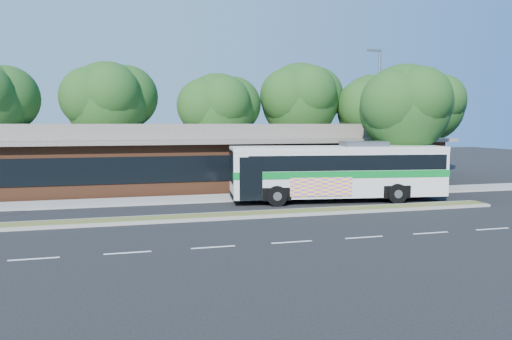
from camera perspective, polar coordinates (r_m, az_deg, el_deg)
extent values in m
plane|color=black|center=(23.71, 0.10, -5.52)|extent=(120.00, 120.00, 0.00)
cube|color=#475122|center=(24.26, -0.28, -5.09)|extent=(26.00, 1.10, 0.15)
cube|color=gray|center=(29.83, -3.15, -3.17)|extent=(44.00, 2.60, 0.12)
cube|color=#5B301C|center=(36.10, -5.35, 0.75)|extent=(32.00, 10.00, 3.20)
cube|color=#686058|center=(36.01, -5.37, 3.48)|extent=(33.20, 11.20, 0.24)
cube|color=#686058|center=(35.99, -5.38, 4.48)|extent=(30.00, 8.00, 1.00)
cube|color=black|center=(31.17, -3.76, 0.22)|extent=(30.00, 0.06, 1.60)
cylinder|color=slate|center=(32.52, 13.82, 5.23)|extent=(0.16, 0.16, 9.00)
cube|color=slate|center=(32.65, 13.36, 13.17)|extent=(0.90, 0.18, 0.14)
sphere|color=#164218|center=(38.68, -26.67, 7.32)|extent=(4.52, 4.52, 4.52)
cylinder|color=black|center=(38.54, -16.44, 1.58)|extent=(0.44, 0.44, 4.20)
sphere|color=#164218|center=(38.50, -16.59, 7.39)|extent=(6.00, 6.00, 6.00)
sphere|color=#164218|center=(38.97, -14.59, 8.11)|extent=(4.68, 4.68, 4.68)
cylinder|color=black|center=(38.22, -4.39, 1.44)|extent=(0.44, 0.44, 3.78)
sphere|color=#164218|center=(38.15, -4.42, 6.80)|extent=(5.60, 5.60, 5.60)
sphere|color=#164218|center=(38.83, -2.70, 7.44)|extent=(4.37, 4.37, 4.37)
cylinder|color=black|center=(41.04, 5.00, 2.14)|extent=(0.44, 0.44, 4.41)
sphere|color=#164218|center=(41.02, 5.04, 7.82)|extent=(6.20, 6.20, 6.20)
sphere|color=#164218|center=(41.98, 6.63, 8.42)|extent=(4.84, 4.84, 4.84)
cylinder|color=black|center=(42.61, 13.06, 1.77)|extent=(0.44, 0.44, 3.86)
sphere|color=#164218|center=(42.55, 13.16, 6.71)|extent=(5.80, 5.80, 5.80)
sphere|color=#164218|center=(43.57, 14.43, 7.26)|extent=(4.52, 4.52, 4.52)
cylinder|color=black|center=(46.56, 19.00, 2.06)|extent=(0.44, 0.44, 4.12)
sphere|color=#164218|center=(46.53, 19.15, 6.81)|extent=(6.00, 6.00, 6.00)
sphere|color=#164218|center=(47.68, 20.21, 7.31)|extent=(4.68, 4.68, 4.68)
cube|color=silver|center=(29.00, 9.32, -0.11)|extent=(12.46, 4.17, 2.81)
cube|color=black|center=(29.04, 9.91, 1.00)|extent=(11.50, 4.09, 0.84)
cube|color=silver|center=(28.91, 9.36, 2.42)|extent=(12.48, 4.19, 0.26)
cube|color=#057225|center=(29.00, 9.32, -0.28)|extent=(12.53, 4.24, 0.39)
cube|color=black|center=(27.80, -2.85, 0.42)|extent=(0.36, 2.27, 1.74)
cube|color=black|center=(31.29, 20.14, 1.25)|extent=(0.34, 2.12, 1.12)
cube|color=#CC3CCE|center=(27.44, 7.47, -1.92)|extent=(3.44, 0.50, 1.02)
cube|color=slate|center=(29.38, 12.22, 2.94)|extent=(2.64, 1.93, 0.31)
cylinder|color=black|center=(27.02, 2.41, -2.98)|extent=(1.16, 0.51, 1.12)
cylinder|color=black|center=(29.52, 1.54, -2.28)|extent=(1.16, 0.51, 1.12)
cylinder|color=black|center=(29.00, 15.82, -2.61)|extent=(1.16, 0.51, 1.12)
cylinder|color=black|center=(31.34, 13.96, -1.99)|extent=(1.16, 0.51, 1.12)
imported|color=#B4B7BB|center=(32.24, -20.97, -1.71)|extent=(5.03, 2.35, 1.42)
cylinder|color=black|center=(32.73, 16.45, 0.54)|extent=(0.44, 0.44, 3.71)
sphere|color=#164218|center=(32.64, 16.62, 6.72)|extent=(5.56, 5.56, 5.56)
sphere|color=#164218|center=(33.68, 18.08, 7.38)|extent=(4.34, 4.34, 4.34)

